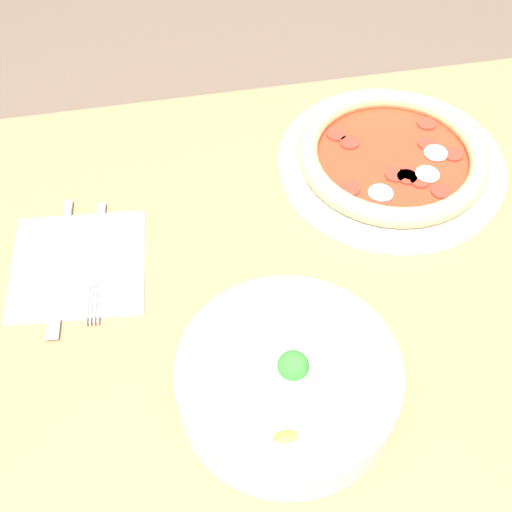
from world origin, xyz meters
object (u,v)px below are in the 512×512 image
at_px(fork, 98,258).
at_px(pizza, 392,158).
at_px(bowl, 288,379).
at_px(knife, 62,259).

bearing_deg(fork, pizza, 109.30).
bearing_deg(pizza, fork, 12.69).
height_order(bowl, knife, bowl).
bearing_deg(pizza, knife, 10.60).
relative_size(pizza, bowl, 1.31).
relative_size(fork, knife, 0.89).
distance_m(bowl, knife, 0.32).
bearing_deg(knife, bowl, 52.42).
bearing_deg(bowl, pizza, -124.33).
xyz_separation_m(bowl, knife, (0.23, -0.22, -0.03)).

